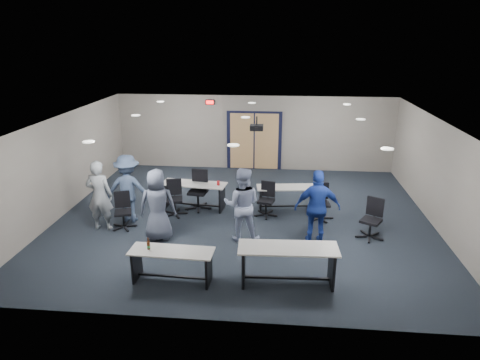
# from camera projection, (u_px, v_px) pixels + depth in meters

# --- Properties ---
(floor) EXTENTS (10.00, 10.00, 0.00)m
(floor) POSITION_uv_depth(u_px,v_px,m) (244.00, 217.00, 11.74)
(floor) COLOR black
(floor) RESTS_ON ground
(back_wall) EXTENTS (10.00, 0.04, 2.70)m
(back_wall) POSITION_uv_depth(u_px,v_px,m) (254.00, 133.00, 15.54)
(back_wall) COLOR gray
(back_wall) RESTS_ON floor
(front_wall) EXTENTS (10.00, 0.04, 2.70)m
(front_wall) POSITION_uv_depth(u_px,v_px,m) (221.00, 252.00, 7.07)
(front_wall) COLOR gray
(front_wall) RESTS_ON floor
(left_wall) EXTENTS (0.04, 9.00, 2.70)m
(left_wall) POSITION_uv_depth(u_px,v_px,m) (63.00, 165.00, 11.75)
(left_wall) COLOR gray
(left_wall) RESTS_ON floor
(right_wall) EXTENTS (0.04, 9.00, 2.70)m
(right_wall) POSITION_uv_depth(u_px,v_px,m) (439.00, 176.00, 10.86)
(right_wall) COLOR gray
(right_wall) RESTS_ON floor
(ceiling) EXTENTS (10.00, 9.00, 0.04)m
(ceiling) POSITION_uv_depth(u_px,v_px,m) (244.00, 120.00, 10.86)
(ceiling) COLOR white
(ceiling) RESTS_ON back_wall
(double_door) EXTENTS (2.00, 0.07, 2.20)m
(double_door) POSITION_uv_depth(u_px,v_px,m) (254.00, 141.00, 15.60)
(double_door) COLOR black
(double_door) RESTS_ON back_wall
(exit_sign) EXTENTS (0.32, 0.07, 0.18)m
(exit_sign) POSITION_uv_depth(u_px,v_px,m) (210.00, 102.00, 15.27)
(exit_sign) COLOR black
(exit_sign) RESTS_ON back_wall
(ceiling_projector) EXTENTS (0.35, 0.32, 0.37)m
(ceiling_projector) POSITION_uv_depth(u_px,v_px,m) (257.00, 127.00, 11.40)
(ceiling_projector) COLOR black
(ceiling_projector) RESTS_ON ceiling
(ceiling_can_lights) EXTENTS (6.24, 5.74, 0.02)m
(ceiling_can_lights) POSITION_uv_depth(u_px,v_px,m) (245.00, 119.00, 11.11)
(ceiling_can_lights) COLOR white
(ceiling_can_lights) RESTS_ON ceiling
(table_front_left) EXTENTS (1.71, 0.63, 0.94)m
(table_front_left) POSITION_uv_depth(u_px,v_px,m) (172.00, 260.00, 8.58)
(table_front_left) COLOR silver
(table_front_left) RESTS_ON floor
(table_front_right) EXTENTS (2.00, 0.74, 0.80)m
(table_front_right) POSITION_uv_depth(u_px,v_px,m) (288.00, 259.00, 8.48)
(table_front_right) COLOR silver
(table_front_right) RESTS_ON floor
(table_back_left) EXTENTS (1.90, 0.83, 0.87)m
(table_back_left) POSITION_uv_depth(u_px,v_px,m) (194.00, 191.00, 12.21)
(table_back_left) COLOR silver
(table_back_left) RESTS_ON floor
(table_back_right) EXTENTS (1.73, 0.76, 0.68)m
(table_back_right) POSITION_uv_depth(u_px,v_px,m) (286.00, 194.00, 12.13)
(table_back_right) COLOR silver
(table_back_right) RESTS_ON floor
(chair_back_a) EXTENTS (0.74, 0.74, 0.99)m
(chair_back_a) POSITION_uv_depth(u_px,v_px,m) (174.00, 198.00, 11.73)
(chair_back_a) COLOR black
(chair_back_a) RESTS_ON floor
(chair_back_b) EXTENTS (0.79, 0.79, 1.12)m
(chair_back_b) POSITION_uv_depth(u_px,v_px,m) (198.00, 190.00, 12.12)
(chair_back_b) COLOR black
(chair_back_b) RESTS_ON floor
(chair_back_c) EXTENTS (0.72, 0.72, 0.94)m
(chair_back_c) POSITION_uv_depth(u_px,v_px,m) (266.00, 200.00, 11.69)
(chair_back_c) COLOR black
(chair_back_c) RESTS_ON floor
(chair_back_d) EXTENTS (0.66, 0.66, 0.98)m
(chair_back_d) POSITION_uv_depth(u_px,v_px,m) (322.00, 202.00, 11.46)
(chair_back_d) COLOR black
(chair_back_d) RESTS_ON floor
(chair_loose_left) EXTENTS (0.75, 0.75, 0.94)m
(chair_loose_left) POSITION_uv_depth(u_px,v_px,m) (123.00, 211.00, 10.95)
(chair_loose_left) COLOR black
(chair_loose_left) RESTS_ON floor
(chair_loose_right) EXTENTS (0.86, 0.86, 1.00)m
(chair_loose_right) POSITION_uv_depth(u_px,v_px,m) (371.00, 219.00, 10.39)
(chair_loose_right) COLOR black
(chair_loose_right) RESTS_ON floor
(person_gray) EXTENTS (0.67, 0.44, 1.83)m
(person_gray) POSITION_uv_depth(u_px,v_px,m) (100.00, 196.00, 10.75)
(person_gray) COLOR #939AA0
(person_gray) RESTS_ON floor
(person_plaid) EXTENTS (0.95, 0.70, 1.77)m
(person_plaid) POSITION_uv_depth(u_px,v_px,m) (158.00, 205.00, 10.24)
(person_plaid) COLOR #4F576D
(person_plaid) RESTS_ON floor
(person_lightblue) EXTENTS (0.89, 0.70, 1.83)m
(person_lightblue) POSITION_uv_depth(u_px,v_px,m) (242.00, 205.00, 10.18)
(person_lightblue) COLOR #99A5CA
(person_lightblue) RESTS_ON floor
(person_navy) EXTENTS (1.10, 0.51, 1.83)m
(person_navy) POSITION_uv_depth(u_px,v_px,m) (317.00, 208.00, 10.01)
(person_navy) COLOR navy
(person_navy) RESTS_ON floor
(person_back) EXTENTS (1.22, 0.75, 1.83)m
(person_back) POSITION_uv_depth(u_px,v_px,m) (128.00, 189.00, 11.23)
(person_back) COLOR #3F5273
(person_back) RESTS_ON floor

